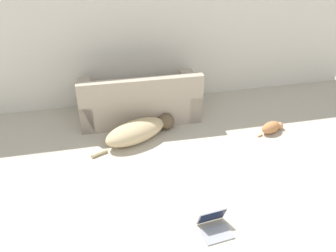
% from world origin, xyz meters
% --- Properties ---
extents(wall_back, '(7.35, 0.06, 2.49)m').
position_xyz_m(wall_back, '(0.00, 3.85, 1.25)').
color(wall_back, silver).
rests_on(wall_back, ground_plane).
extents(couch, '(1.91, 0.86, 0.82)m').
position_xyz_m(couch, '(-0.26, 3.25, 0.28)').
color(couch, tan).
rests_on(couch, ground_plane).
extents(dog, '(1.35, 0.80, 0.31)m').
position_xyz_m(dog, '(-0.38, 2.61, 0.15)').
color(dog, tan).
rests_on(dog, ground_plane).
extents(cat, '(0.50, 0.28, 0.18)m').
position_xyz_m(cat, '(1.64, 2.37, 0.09)').
color(cat, '#BC7A47').
rests_on(cat, ground_plane).
extents(laptop_open, '(0.36, 0.36, 0.23)m').
position_xyz_m(laptop_open, '(0.17, 0.70, 0.08)').
color(laptop_open, gray).
rests_on(laptop_open, ground_plane).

